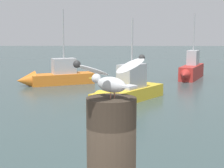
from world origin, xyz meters
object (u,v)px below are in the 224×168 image
Objects in this scene: seagull at (111,78)px; boat_red at (191,70)px; boat_yellow at (124,91)px; boat_orange at (54,76)px.

boat_red is (4.50, 19.79, -2.25)m from seagull.
boat_yellow is (0.29, 12.68, -2.34)m from seagull.
boat_red reaches higher than boat_yellow.
boat_orange reaches higher than boat_red.
boat_red reaches higher than seagull.
boat_yellow reaches higher than seagull.
seagull is at bearing -102.82° from boat_red.
seagull is at bearing -78.70° from boat_orange.
boat_red is (4.21, 7.11, 0.09)m from boat_yellow.
boat_orange is (-3.79, 4.81, -0.03)m from boat_yellow.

